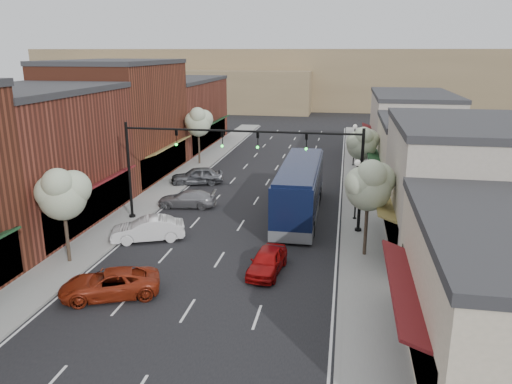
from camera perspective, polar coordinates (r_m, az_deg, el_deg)
The scene contains 27 objects.
ground at distance 27.58m, azimuth -5.24°, elevation -9.35°, with size 160.00×160.00×0.00m, color black.
sidewalk_left at distance 46.64m, azimuth -9.20°, elevation 1.21°, with size 2.80×73.00×0.15m, color gray.
sidewalk_right at distance 44.09m, azimuth 11.88°, elevation 0.21°, with size 2.80×73.00×0.15m, color gray.
curb_left at distance 46.20m, azimuth -7.56°, elevation 1.13°, with size 0.25×73.00×0.17m, color gray.
curb_right at distance 44.06m, azimuth 10.06°, elevation 0.30°, with size 0.25×73.00×0.17m, color gray.
bldg_left_midnear at distance 37.35m, azimuth -24.43°, elevation 3.54°, with size 10.14×14.10×9.40m.
bldg_left_midfar at distance 49.21m, azimuth -15.39°, elevation 7.94°, with size 10.14×14.10×10.90m.
bldg_left_far at distance 64.05m, azimuth -9.15°, elevation 8.90°, with size 10.14×18.10×8.40m.
bldg_right_midnear at distance 31.74m, azimuth 22.37°, elevation 0.40°, with size 9.14×12.10×7.90m.
bldg_right_midfar at distance 43.40m, azimuth 19.14°, elevation 3.62°, with size 9.14×12.10×6.40m.
bldg_right_far at distance 56.99m, azimuth 17.19°, elevation 7.04°, with size 9.14×16.10×7.40m.
hill_far at distance 114.35m, azimuth 6.99°, elevation 12.90°, with size 120.00×30.00×12.00m, color #7A6647.
hill_near at distance 107.14m, azimuth -7.22°, elevation 11.63°, with size 50.00×20.00×8.00m, color #7A6647.
signal_mast_right at distance 32.80m, azimuth 7.85°, elevation 3.22°, with size 8.22×0.46×7.00m.
signal_mast_left at distance 35.07m, azimuth -10.86°, elevation 3.91°, with size 8.22×0.46×7.00m.
tree_right_near at distance 28.91m, azimuth 12.85°, elevation 0.90°, with size 2.85×2.65×5.95m.
tree_right_far at distance 44.64m, azimuth 12.06°, elevation 5.56°, with size 2.85×2.65×5.43m.
tree_left_near at distance 29.30m, azimuth -21.25°, elevation -0.07°, with size 2.85×2.65×5.69m.
tree_left_far at distance 52.66m, azimuth -6.59°, elevation 8.01°, with size 2.85×2.65×6.13m.
lamp_post_near at distance 35.59m, azimuth 11.44°, elevation 1.38°, with size 0.44×0.44×4.44m.
lamp_post_far at distance 52.73m, azimuth 11.19°, elevation 6.06°, with size 0.44×0.44×4.44m.
coach_bus at distance 36.50m, azimuth 5.02°, elevation 0.37°, with size 2.86×12.65×3.86m.
red_hatchback at distance 27.41m, azimuth 1.29°, elevation -7.89°, with size 1.60×3.99×1.36m, color #9A0B0B.
parked_car_a at distance 25.96m, azimuth -16.37°, elevation -10.02°, with size 2.23×4.84×1.34m, color maroon.
parked_car_b at distance 32.58m, azimuth -12.26°, elevation -4.17°, with size 1.60×4.60×1.52m, color silver.
parked_car_c at distance 38.98m, azimuth -7.87°, elevation -0.77°, with size 1.84×4.52×1.31m, color gray.
parked_car_d at distance 45.47m, azimuth -6.76°, elevation 1.86°, with size 1.87×4.66×1.59m, color #53555A.
Camera 1 is at (6.88, -24.00, 11.73)m, focal length 35.00 mm.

